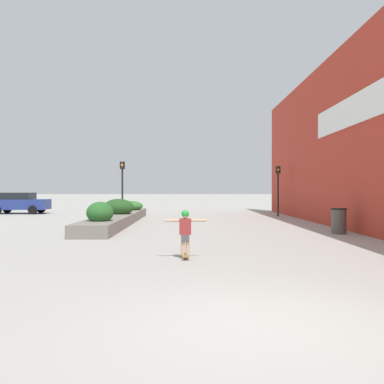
% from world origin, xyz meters
% --- Properties ---
extents(ground_plane, '(300.00, 300.00, 0.00)m').
position_xyz_m(ground_plane, '(0.00, 0.00, 0.00)').
color(ground_plane, '#A3A099').
extents(building_wall_right, '(0.67, 30.07, 7.94)m').
position_xyz_m(building_wall_right, '(6.06, 12.94, 3.98)').
color(building_wall_right, '#B23323').
rests_on(building_wall_right, ground_plane).
extents(planter_box, '(1.56, 13.53, 1.25)m').
position_xyz_m(planter_box, '(-4.34, 16.01, 0.39)').
color(planter_box, slate).
rests_on(planter_box, ground_plane).
extents(skateboard, '(0.22, 0.72, 0.09)m').
position_xyz_m(skateboard, '(-0.93, 5.13, 0.07)').
color(skateboard, olive).
rests_on(skateboard, ground_plane).
extents(skateboarder, '(1.05, 0.19, 1.12)m').
position_xyz_m(skateboarder, '(-0.93, 5.13, 0.76)').
color(skateboarder, tan).
rests_on(skateboarder, skateboard).
extents(trash_bin, '(0.59, 0.59, 0.99)m').
position_xyz_m(trash_bin, '(5.01, 10.99, 0.50)').
color(trash_bin, '#514C47').
rests_on(trash_bin, ground_plane).
extents(car_leftmost, '(3.96, 1.91, 1.50)m').
position_xyz_m(car_leftmost, '(-12.83, 24.94, 0.78)').
color(car_leftmost, navy).
rests_on(car_leftmost, ground_plane).
extents(car_center_left, '(4.13, 1.96, 1.51)m').
position_xyz_m(car_center_left, '(13.04, 24.47, 0.79)').
color(car_center_left, black).
rests_on(car_center_left, ground_plane).
extents(traffic_light_left, '(0.28, 0.30, 3.44)m').
position_xyz_m(traffic_light_left, '(-4.87, 20.75, 2.34)').
color(traffic_light_left, black).
rests_on(traffic_light_left, ground_plane).
extents(traffic_light_right, '(0.28, 0.30, 3.21)m').
position_xyz_m(traffic_light_right, '(4.92, 21.70, 2.21)').
color(traffic_light_right, black).
rests_on(traffic_light_right, ground_plane).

